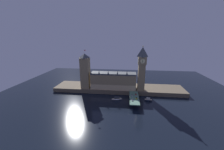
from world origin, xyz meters
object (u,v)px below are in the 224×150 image
object	(u,v)px
victoria_tower	(85,71)
boat_downstream	(148,100)
pedestrian_mid_walk	(138,98)
street_lamp_far	(130,90)
clock_tower	(142,68)
car_northbound_trail	(132,100)
street_lamp_near	(130,99)
car_southbound_trail	(136,94)
car_northbound_lead	(132,95)
car_southbound_lead	(136,98)
boat_upstream	(117,99)

from	to	relation	value
victoria_tower	boat_downstream	xyz separation A→B (m)	(101.35, -27.81, -33.96)
pedestrian_mid_walk	street_lamp_far	size ratio (longest dim) A/B	0.25
clock_tower	boat_downstream	world-z (taller)	clock_tower
victoria_tower	car_northbound_trail	size ratio (longest dim) A/B	15.23
victoria_tower	street_lamp_near	bearing A→B (deg)	-32.99
car_southbound_trail	boat_downstream	world-z (taller)	car_southbound_trail
clock_tower	pedestrian_mid_walk	xyz separation A→B (m)	(-5.89, -35.09, -35.88)
victoria_tower	car_northbound_lead	bearing A→B (deg)	-20.31
clock_tower	car_southbound_trail	size ratio (longest dim) A/B	17.26
car_southbound_lead	clock_tower	bearing A→B (deg)	76.25
car_northbound_lead	boat_upstream	xyz separation A→B (m)	(-22.16, -0.93, -6.22)
car_southbound_lead	street_lamp_far	bearing A→B (deg)	115.74
street_lamp_near	boat_downstream	xyz separation A→B (m)	(27.00, 20.46, -9.96)
car_northbound_lead	victoria_tower	bearing A→B (deg)	159.69
car_southbound_trail	street_lamp_near	distance (m)	26.38
clock_tower	car_northbound_lead	world-z (taller)	clock_tower
boat_upstream	car_southbound_lead	bearing A→B (deg)	-16.01
victoria_tower	car_southbound_lead	size ratio (longest dim) A/B	13.57
victoria_tower	street_lamp_near	xyz separation A→B (m)	(74.35, -48.27, -24.00)
car_southbound_lead	car_southbound_trail	size ratio (longest dim) A/B	1.15
victoria_tower	boat_upstream	world-z (taller)	victoria_tower
boat_downstream	pedestrian_mid_walk	bearing A→B (deg)	-148.93
victoria_tower	boat_downstream	size ratio (longest dim) A/B	5.28
car_northbound_trail	car_southbound_lead	distance (m)	9.02
boat_upstream	boat_downstream	xyz separation A→B (m)	(45.86, 1.85, 0.04)
boat_upstream	boat_downstream	bearing A→B (deg)	2.31
street_lamp_near	boat_upstream	world-z (taller)	street_lamp_near
pedestrian_mid_walk	car_northbound_trail	bearing A→B (deg)	-138.32
pedestrian_mid_walk	street_lamp_near	size ratio (longest dim) A/B	0.26
pedestrian_mid_walk	street_lamp_near	xyz separation A→B (m)	(-11.99, -11.41, 3.49)
clock_tower	street_lamp_near	size ratio (longest dim) A/B	9.91
street_lamp_near	clock_tower	bearing A→B (deg)	68.97
car_northbound_lead	boat_upstream	distance (m)	23.04
car_northbound_trail	boat_downstream	xyz separation A→B (m)	(23.70, 16.78, -6.14)
car_northbound_lead	car_southbound_trail	bearing A→B (deg)	40.44
victoria_tower	street_lamp_far	world-z (taller)	victoria_tower
car_northbound_trail	street_lamp_near	distance (m)	6.24
car_northbound_trail	car_northbound_lead	bearing A→B (deg)	90.00
boat_upstream	car_northbound_trail	bearing A→B (deg)	-33.97
car_southbound_trail	street_lamp_near	size ratio (longest dim) A/B	0.57
car_southbound_lead	pedestrian_mid_walk	distance (m)	3.03
car_northbound_lead	car_southbound_lead	size ratio (longest dim) A/B	0.86
car_northbound_lead	street_lamp_near	size ratio (longest dim) A/B	0.57
victoria_tower	car_northbound_lead	size ratio (longest dim) A/B	15.82
boat_upstream	street_lamp_near	bearing A→B (deg)	-44.61
car_northbound_lead	street_lamp_far	bearing A→B (deg)	108.41
car_southbound_lead	pedestrian_mid_walk	size ratio (longest dim) A/B	2.57
clock_tower	car_southbound_lead	size ratio (longest dim) A/B	15.03
car_northbound_lead	pedestrian_mid_walk	world-z (taller)	pedestrian_mid_walk
car_northbound_trail	street_lamp_far	xyz separation A→B (m)	(-3.30, 25.76, 3.85)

